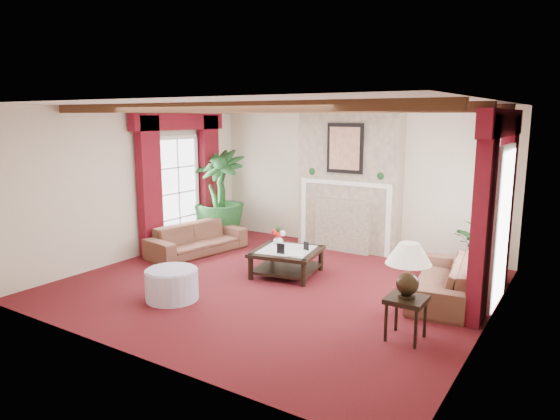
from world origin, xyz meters
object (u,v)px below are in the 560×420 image
Objects in this scene: ottoman at (172,285)px; sofa_left at (197,234)px; sofa_right at (444,273)px; coffee_table at (287,262)px; side_table at (406,318)px; potted_palm at (220,215)px.

sofa_left is at bearing 123.48° from ottoman.
ottoman is (-3.18, -2.10, -0.16)m from sofa_right.
side_table reaches higher than coffee_table.
side_table is 0.69× the size of ottoman.
sofa_left is 1.95× the size of coffee_table.
sofa_left is at bearing -96.61° from sofa_right.
sofa_left reaches higher than ottoman.
sofa_left is 0.96× the size of potted_palm.
potted_palm is 2.04× the size of coffee_table.
potted_palm is at bearing 152.28° from side_table.
sofa_right is 3.82m from ottoman.
sofa_left reaches higher than side_table.
ottoman is at bearing -61.68° from potted_palm.
coffee_table is 1.99× the size of side_table.
potted_palm reaches higher than ottoman.
sofa_left is 3.88× the size of side_table.
sofa_right reaches higher than ottoman.
sofa_left is at bearing 164.27° from coffee_table.
sofa_right is (4.50, 0.11, 0.00)m from sofa_left.
sofa_right reaches higher than sofa_left.
sofa_right is 2.44m from coffee_table.
ottoman is (-0.77, -1.82, 0.01)m from coffee_table.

